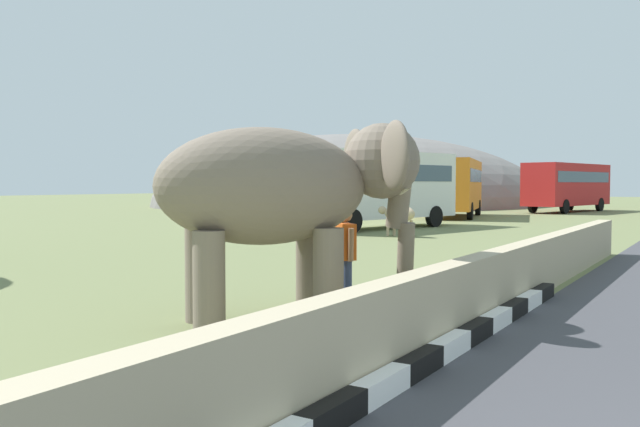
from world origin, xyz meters
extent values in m
cube|color=black|center=(0.10, 4.17, 0.12)|extent=(0.90, 0.20, 0.24)
cube|color=white|center=(1.00, 4.17, 0.12)|extent=(0.90, 0.20, 0.24)
cube|color=black|center=(1.90, 4.17, 0.12)|extent=(0.90, 0.20, 0.24)
cube|color=white|center=(2.80, 4.17, 0.12)|extent=(0.90, 0.20, 0.24)
cube|color=black|center=(3.70, 4.17, 0.12)|extent=(0.90, 0.20, 0.24)
cube|color=white|center=(4.60, 4.17, 0.12)|extent=(0.90, 0.20, 0.24)
cube|color=black|center=(5.50, 4.17, 0.12)|extent=(0.90, 0.20, 0.24)
cube|color=white|center=(6.40, 4.17, 0.12)|extent=(0.90, 0.20, 0.24)
cube|color=black|center=(7.30, 4.17, 0.12)|extent=(0.90, 0.20, 0.24)
cube|color=tan|center=(2.00, 4.47, 0.50)|extent=(28.00, 0.36, 1.00)
cylinder|color=#746657|center=(4.06, 6.95, 0.70)|extent=(0.44, 0.44, 1.41)
cylinder|color=#746657|center=(3.48, 6.26, 0.70)|extent=(0.44, 0.44, 1.41)
cylinder|color=#746657|center=(2.76, 8.04, 0.70)|extent=(0.44, 0.44, 1.41)
cylinder|color=#746657|center=(2.18, 7.35, 0.70)|extent=(0.44, 0.44, 1.41)
ellipsoid|color=#746657|center=(3.12, 7.15, 2.00)|extent=(3.40, 3.22, 1.70)
sphere|color=#746657|center=(4.55, 5.95, 2.39)|extent=(1.16, 1.16, 1.16)
ellipsoid|color=#D84C8C|center=(4.77, 5.76, 2.54)|extent=(0.69, 0.72, 0.44)
ellipsoid|color=#746657|center=(4.94, 6.64, 2.44)|extent=(0.76, 0.84, 1.00)
ellipsoid|color=#746657|center=(3.94, 5.44, 2.44)|extent=(0.76, 0.84, 1.00)
cylinder|color=#746657|center=(4.77, 5.76, 1.84)|extent=(0.61, 0.64, 1.00)
cylinder|color=#746657|center=(4.86, 5.68, 1.04)|extent=(0.40, 0.41, 0.82)
cone|color=beige|center=(4.91, 6.01, 1.94)|extent=(0.47, 0.52, 0.22)
cone|color=beige|center=(4.55, 5.58, 1.94)|extent=(0.47, 0.52, 0.22)
cylinder|color=navy|center=(4.73, 6.74, 0.41)|extent=(0.15, 0.15, 0.82)
cylinder|color=navy|center=(4.60, 6.58, 0.41)|extent=(0.15, 0.15, 0.82)
cube|color=#D85919|center=(4.66, 6.66, 1.11)|extent=(0.44, 0.46, 0.58)
cylinder|color=#9E7251|center=(4.83, 6.86, 1.08)|extent=(0.17, 0.18, 0.53)
cylinder|color=#9E7251|center=(4.50, 6.46, 1.08)|extent=(0.14, 0.15, 0.52)
sphere|color=#9E7251|center=(4.66, 6.66, 1.54)|extent=(0.23, 0.23, 0.23)
cube|color=silver|center=(22.39, 15.15, 2.00)|extent=(9.23, 4.61, 3.00)
cube|color=#3F5160|center=(22.39, 15.15, 2.54)|extent=(8.55, 4.47, 0.76)
cylinder|color=black|center=(25.43, 15.56, 0.50)|extent=(1.04, 0.54, 1.00)
cylinder|color=black|center=(24.86, 13.33, 0.50)|extent=(1.04, 0.54, 1.00)
cylinder|color=black|center=(19.91, 16.96, 0.50)|extent=(1.04, 0.54, 1.00)
cylinder|color=black|center=(19.35, 14.73, 0.50)|extent=(1.04, 0.54, 1.00)
cube|color=orange|center=(34.27, 15.78, 2.00)|extent=(9.32, 4.61, 3.00)
cube|color=#3F5160|center=(34.27, 15.78, 2.54)|extent=(8.63, 4.47, 0.76)
cylinder|color=black|center=(36.78, 17.59, 0.50)|extent=(1.04, 0.53, 1.00)
cylinder|color=black|center=(37.34, 15.36, 0.50)|extent=(1.04, 0.53, 1.00)
cylinder|color=black|center=(31.21, 16.19, 0.50)|extent=(1.04, 0.53, 1.00)
cylinder|color=black|center=(31.76, 13.96, 0.50)|extent=(1.04, 0.53, 1.00)
cube|color=#B21E1E|center=(45.83, 11.50, 2.00)|extent=(10.06, 4.45, 3.00)
cube|color=#3F5160|center=(45.83, 11.50, 2.54)|extent=(9.30, 4.33, 0.76)
cylinder|color=black|center=(49.12, 11.99, 0.50)|extent=(1.04, 0.50, 1.00)
cylinder|color=black|center=(48.65, 9.74, 0.50)|extent=(1.04, 0.50, 1.00)
cylinder|color=black|center=(43.01, 13.27, 0.50)|extent=(1.04, 0.50, 1.00)
cylinder|color=black|center=(42.54, 11.02, 0.50)|extent=(1.04, 0.50, 1.00)
cylinder|color=tan|center=(18.68, 12.75, 0.33)|extent=(0.12, 0.12, 0.65)
cylinder|color=tan|center=(19.03, 12.64, 0.33)|extent=(0.12, 0.12, 0.65)
cylinder|color=tan|center=(18.40, 11.89, 0.33)|extent=(0.12, 0.12, 0.65)
cylinder|color=tan|center=(18.74, 11.78, 0.33)|extent=(0.12, 0.12, 0.65)
ellipsoid|color=tan|center=(18.71, 12.27, 0.90)|extent=(1.04, 1.61, 0.66)
ellipsoid|color=tan|center=(19.00, 13.15, 1.00)|extent=(0.37, 0.46, 0.32)
ellipsoid|color=slate|center=(55.00, 33.80, 0.00)|extent=(45.81, 36.64, 13.98)
camera|label=1|loc=(-4.51, 1.42, 2.03)|focal=37.00mm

